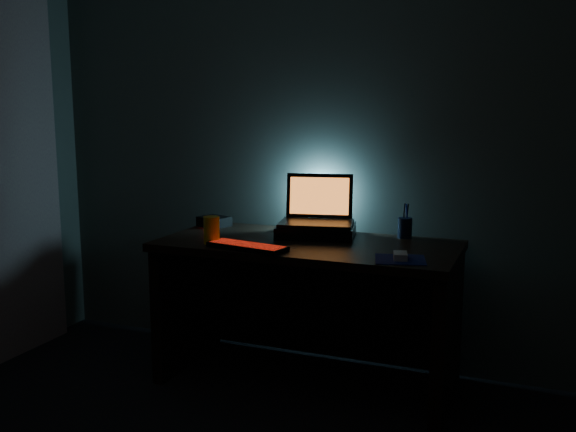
% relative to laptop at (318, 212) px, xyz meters
% --- Properties ---
extents(room, '(3.50, 4.00, 2.50)m').
position_rel_laptop_xyz_m(room, '(0.02, -1.82, 0.38)').
color(room, black).
rests_on(room, ground).
extents(desk, '(1.50, 0.70, 0.75)m').
position_rel_laptop_xyz_m(desk, '(0.02, -0.15, -0.38)').
color(desk, black).
rests_on(desk, ground).
extents(curtain, '(0.06, 0.65, 2.30)m').
position_rel_laptop_xyz_m(curtain, '(-1.69, -0.40, 0.28)').
color(curtain, '#AE9E8B').
rests_on(curtain, ground).
extents(riser, '(0.45, 0.38, 0.06)m').
position_rel_laptop_xyz_m(riser, '(0.01, -0.05, -0.09)').
color(riser, black).
rests_on(riser, desk).
extents(laptop, '(0.43, 0.35, 0.26)m').
position_rel_laptop_xyz_m(laptop, '(0.00, 0.00, 0.00)').
color(laptop, black).
rests_on(laptop, riser).
extents(keyboard, '(0.42, 0.20, 0.02)m').
position_rel_laptop_xyz_m(keyboard, '(-0.19, -0.47, -0.11)').
color(keyboard, black).
rests_on(keyboard, desk).
extents(mousepad, '(0.26, 0.25, 0.00)m').
position_rel_laptop_xyz_m(mousepad, '(0.54, -0.42, -0.12)').
color(mousepad, '#0B1651').
rests_on(mousepad, desk).
extents(mouse, '(0.08, 0.11, 0.03)m').
position_rel_laptop_xyz_m(mouse, '(0.54, -0.42, -0.10)').
color(mouse, '#A1A0A6').
rests_on(mouse, mousepad).
extents(pen_cup, '(0.08, 0.08, 0.11)m').
position_rel_laptop_xyz_m(pen_cup, '(0.45, 0.08, -0.07)').
color(pen_cup, black).
rests_on(pen_cup, desk).
extents(juice_glass, '(0.09, 0.09, 0.14)m').
position_rel_laptop_xyz_m(juice_glass, '(-0.41, -0.42, -0.05)').
color(juice_glass, gold).
rests_on(juice_glass, desk).
extents(router, '(0.20, 0.18, 0.05)m').
position_rel_laptop_xyz_m(router, '(-0.63, 0.01, -0.09)').
color(router, black).
rests_on(router, desk).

